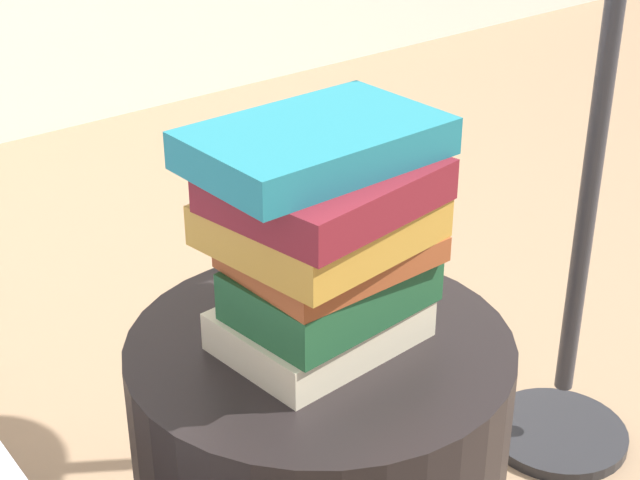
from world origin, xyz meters
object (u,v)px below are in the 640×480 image
Objects in this scene: side_table at (320,478)px; book_rust at (332,252)px; book_ochre at (317,222)px; book_maroon at (325,186)px; book_teal at (316,143)px; book_forest at (331,287)px; book_cream at (317,326)px.

book_rust is (0.01, -0.01, 0.34)m from side_table.
book_ochre is 0.05m from book_maroon.
book_teal reaches higher than side_table.
book_forest is 1.02× the size of book_rust.
book_ochre is 0.99× the size of book_maroon.
book_ochre reaches higher than book_rust.
book_maroon reaches higher than book_ochre.
book_rust is at bearing 28.04° from book_forest.
book_maroon is at bearing -80.30° from book_ochre.
book_ochre is 0.82× the size of book_teal.
book_teal reaches higher than book_ochre.
book_forest is 0.05m from book_rust.
side_table is 2.06× the size of book_maroon.
book_cream reaches higher than side_table.
book_cream is 0.10m from book_rust.
book_maroon is (-0.01, -0.00, 0.09)m from book_rust.
book_maroon is (-0.00, -0.01, 0.42)m from side_table.
book_maroon is 0.05m from book_teal.
book_ochre reaches higher than book_forest.
book_rust is (0.00, 0.00, 0.05)m from book_forest.
book_teal is (-0.01, 0.02, 0.18)m from book_forest.
book_forest is 0.13m from book_maroon.
book_forest is 0.98× the size of book_maroon.
side_table is 1.71× the size of book_teal.
side_table is at bearing -5.01° from book_cream.
book_teal is (0.00, 0.02, 0.05)m from book_maroon.
book_cream is at bearing -125.91° from book_teal.
book_teal is at bearing 86.35° from side_table.
book_forest reaches higher than side_table.
book_rust is 0.97× the size of book_ochre.
book_forest reaches higher than book_cream.
book_cream is 0.23m from book_teal.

